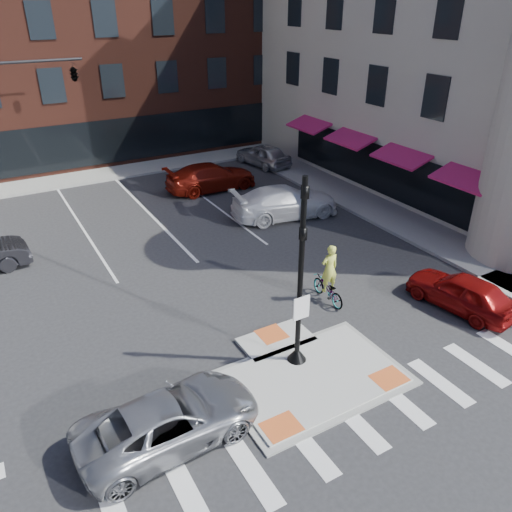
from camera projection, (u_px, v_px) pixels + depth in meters
ground at (304, 369)px, 15.35m from camera, size 120.00×120.00×0.00m
refuge_island at (309, 373)px, 15.13m from camera, size 5.40×4.65×0.13m
sidewalk_e at (361, 201)px, 27.77m from camera, size 3.00×24.00×0.15m
sidewalk_n at (154, 165)px, 33.55m from camera, size 26.00×3.00×0.15m
building_n at (99, 32)px, 37.65m from camera, size 24.40×18.40×15.50m
building_e at (496, 36)px, 29.97m from camera, size 21.90×23.90×17.70m
building_far_right at (105, 36)px, 58.05m from camera, size 12.00×12.00×12.00m
signal_pole at (300, 299)px, 14.57m from camera, size 0.60×0.60×5.98m
mast_arm_signal at (45, 87)px, 24.78m from camera, size 6.10×2.24×8.00m
silver_suv at (169, 420)px, 12.64m from camera, size 4.88×2.46×1.32m
red_sedan at (462, 292)px, 18.09m from camera, size 2.24×4.21×1.36m
white_pickup at (285, 202)px, 25.61m from camera, size 5.86×3.09×1.62m
bg_car_silver at (263, 155)px, 33.46m from camera, size 2.45×4.56×1.47m
bg_car_red at (211, 177)px, 29.25m from camera, size 5.41×2.27×1.56m
cyclist at (328, 283)px, 18.47m from camera, size 0.74×1.89×2.32m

